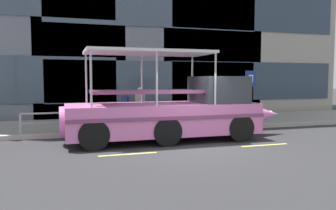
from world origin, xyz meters
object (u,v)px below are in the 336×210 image
Objects in this scene: pedestrian_near_bow at (221,101)px; duck_tour_boat at (175,112)px; pedestrian_mid_right at (125,105)px; pedestrian_mid_left at (140,102)px; parking_sign at (250,87)px.

duck_tour_boat is at bearing -137.51° from pedestrian_near_bow.
pedestrian_mid_left is at bearing 40.22° from pedestrian_mid_right.
duck_tour_boat is (-4.70, -2.44, -0.84)m from parking_sign.
pedestrian_mid_right is at bearing 178.23° from parking_sign.
parking_sign reaches higher than pedestrian_mid_left.
pedestrian_near_bow reaches higher than pedestrian_mid_right.
pedestrian_near_bow is at bearing 147.72° from parking_sign.
parking_sign is 5.37m from duck_tour_boat.
pedestrian_mid_right is at bearing 118.23° from duck_tour_boat.
duck_tour_boat is 5.05× the size of pedestrian_mid_left.
pedestrian_mid_left is at bearing 178.42° from pedestrian_near_bow.
duck_tour_boat reaches higher than pedestrian_mid_right.
pedestrian_mid_right is (-4.91, -0.57, -0.06)m from pedestrian_near_bow.
pedestrian_mid_left is 1.09× the size of pedestrian_mid_right.
pedestrian_mid_right is at bearing -173.37° from pedestrian_near_bow.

